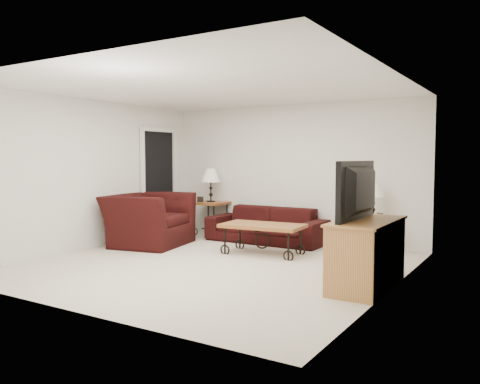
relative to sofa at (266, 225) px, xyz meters
name	(u,v)px	position (x,y,z in m)	size (l,w,h in m)	color
ground	(214,264)	(0.26, -2.02, -0.31)	(5.00, 5.00, 0.00)	beige
wall_back	(291,173)	(0.26, 0.48, 0.94)	(5.00, 0.02, 2.50)	silver
wall_front	(69,186)	(0.26, -4.52, 0.94)	(5.00, 0.02, 2.50)	silver
wall_left	(92,174)	(-2.24, -2.02, 0.94)	(0.02, 5.00, 2.50)	silver
wall_right	(394,182)	(2.76, -2.02, 0.94)	(0.02, 5.00, 2.50)	silver
ceiling	(214,88)	(0.26, -2.02, 2.19)	(5.00, 5.00, 0.00)	white
doorway	(159,184)	(-2.21, -0.37, 0.71)	(0.08, 0.94, 2.04)	black
sofa	(266,225)	(0.00, 0.00, 0.00)	(2.15, 0.84, 0.63)	black
side_table_left	(211,218)	(-1.34, 0.18, 0.01)	(0.60, 0.60, 0.66)	#915E25
side_table_right	(373,234)	(1.89, 0.18, -0.03)	(0.51, 0.51, 0.56)	#915E25
lamp_left	(211,185)	(-1.34, 0.18, 0.67)	(0.37, 0.37, 0.66)	black
lamp_right	(374,200)	(1.89, 0.18, 0.53)	(0.32, 0.32, 0.56)	black
photo_frame_left	(200,199)	(-1.49, 0.03, 0.40)	(0.13, 0.02, 0.11)	black
photo_frame_right	(380,216)	(2.04, 0.03, 0.29)	(0.11, 0.01, 0.09)	black
coffee_table	(263,239)	(0.48, -0.99, -0.07)	(1.28, 0.69, 0.48)	#915E25
armchair	(149,220)	(-1.62, -1.32, 0.13)	(1.38, 1.20, 0.90)	black
throw_pillow	(153,216)	(-1.47, -1.37, 0.21)	(0.41, 0.11, 0.41)	#C15018
tv_stand	(367,254)	(2.49, -2.10, 0.09)	(0.56, 1.33, 0.80)	#C09047
television	(366,190)	(2.47, -2.10, 0.83)	(1.20, 0.16, 0.69)	black
backpack	(363,242)	(1.85, -0.23, -0.11)	(0.31, 0.24, 0.40)	black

